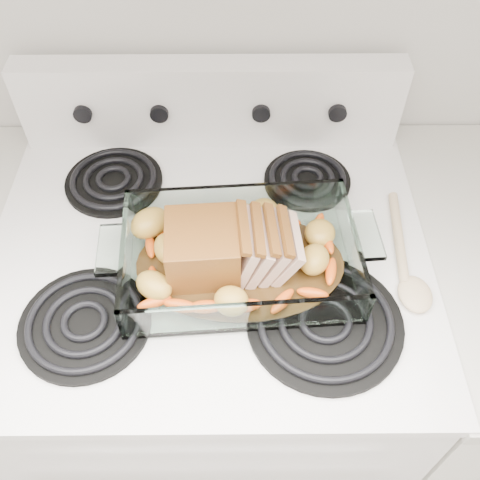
{
  "coord_description": "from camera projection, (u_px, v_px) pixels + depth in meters",
  "views": [
    {
      "loc": [
        0.05,
        1.06,
        1.68
      ],
      "look_at": [
        0.06,
        1.62,
        0.99
      ],
      "focal_mm": 40.0,
      "sensor_mm": 36.0,
      "label": 1
    }
  ],
  "objects": [
    {
      "name": "baking_dish",
      "position": [
        240.0,
        260.0,
        0.9
      ],
      "size": [
        0.38,
        0.25,
        0.07
      ],
      "rotation": [
        0.0,
        0.0,
        0.07
      ],
      "color": "silver",
      "rests_on": "electric_range"
    },
    {
      "name": "roast_vegetables",
      "position": [
        238.0,
        241.0,
        0.91
      ],
      "size": [
        0.35,
        0.19,
        0.04
      ],
      "rotation": [
        0.0,
        0.0,
        0.06
      ],
      "color": "#D65C1E",
      "rests_on": "baking_dish"
    },
    {
      "name": "electric_range",
      "position": [
        217.0,
        361.0,
        1.3
      ],
      "size": [
        0.78,
        0.7,
        1.12
      ],
      "color": "white",
      "rests_on": "ground"
    },
    {
      "name": "pork_roast",
      "position": [
        221.0,
        247.0,
        0.87
      ],
      "size": [
        0.22,
        0.12,
        0.09
      ],
      "rotation": [
        0.0,
        0.0,
        -0.02
      ],
      "color": "#975418",
      "rests_on": "baking_dish"
    },
    {
      "name": "wooden_spoon",
      "position": [
        408.0,
        268.0,
        0.91
      ],
      "size": [
        0.06,
        0.26,
        0.02
      ],
      "rotation": [
        0.0,
        0.0,
        -0.09
      ],
      "color": "tan",
      "rests_on": "electric_range"
    }
  ]
}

